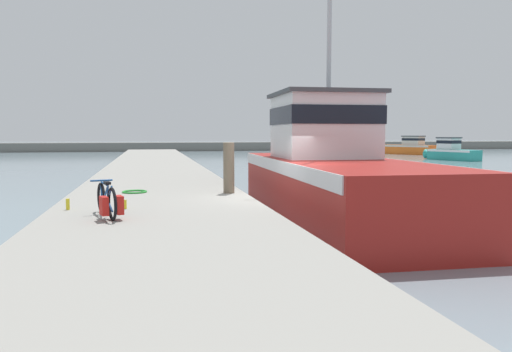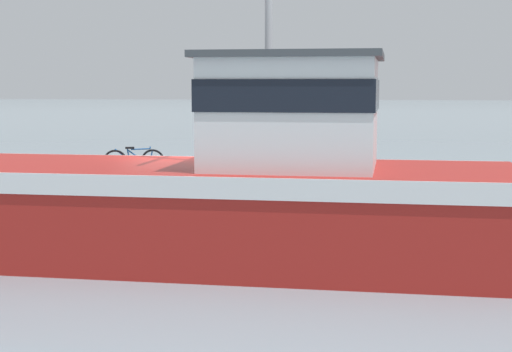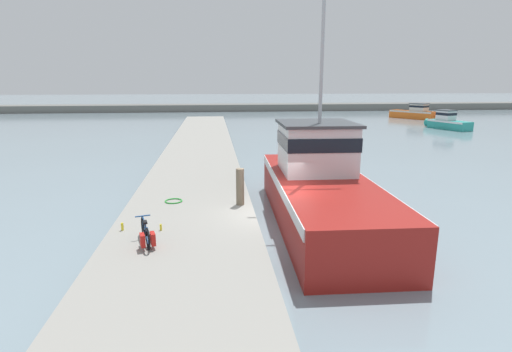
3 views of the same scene
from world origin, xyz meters
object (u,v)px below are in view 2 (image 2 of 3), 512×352
Objects in this scene: fishing_boat_main at (252,188)px; water_bottle_by_bike at (182,166)px; water_bottle_on_curb at (167,171)px; bicycle_touring at (128,161)px; mooring_post at (241,159)px.

fishing_boat_main is 7.76m from water_bottle_by_bike.
water_bottle_on_curb is at bearing -6.17° from water_bottle_by_bike.
bicycle_touring reaches higher than water_bottle_by_bike.
water_bottle_by_bike is at bearing 110.33° from bicycle_touring.
fishing_boat_main is 3.35m from mooring_post.
bicycle_touring is 4.63m from mooring_post.
fishing_boat_main reaches higher than mooring_post.
water_bottle_by_bike is (-3.88, -2.29, -0.58)m from mooring_post.
mooring_post is (-3.25, -0.75, 0.22)m from fishing_boat_main.
mooring_post is 5.77× the size of water_bottle_by_bike.
fishing_boat_main reaches higher than water_bottle_by_bike.
water_bottle_by_bike reaches higher than water_bottle_on_curb.
bicycle_touring is 6.58× the size of water_bottle_by_bike.
fishing_boat_main is at bearing 23.10° from water_bottle_by_bike.
bicycle_touring is at bearing -102.93° from water_bottle_on_curb.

